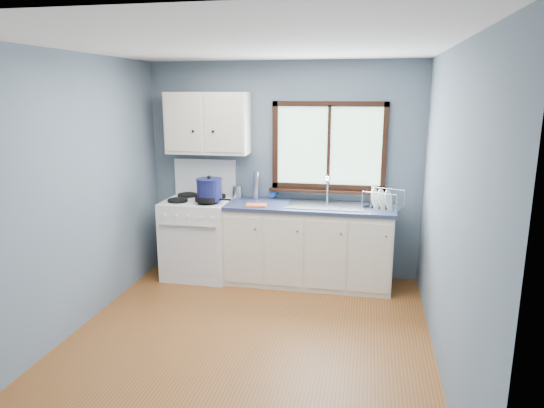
% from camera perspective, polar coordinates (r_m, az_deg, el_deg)
% --- Properties ---
extents(floor, '(3.20, 3.60, 0.02)m').
position_cam_1_polar(floor, '(4.44, -3.03, -16.08)').
color(floor, brown).
rests_on(floor, ground).
extents(ceiling, '(3.20, 3.60, 0.02)m').
position_cam_1_polar(ceiling, '(3.90, -3.49, 18.33)').
color(ceiling, white).
rests_on(ceiling, wall_back).
extents(wall_back, '(3.20, 0.02, 2.50)m').
position_cam_1_polar(wall_back, '(5.72, 1.30, 3.99)').
color(wall_back, slate).
rests_on(wall_back, ground).
extents(wall_front, '(3.20, 0.02, 2.50)m').
position_cam_1_polar(wall_front, '(2.36, -14.48, -9.84)').
color(wall_front, slate).
rests_on(wall_front, ground).
extents(wall_left, '(0.02, 3.60, 2.50)m').
position_cam_1_polar(wall_left, '(4.65, -22.84, 0.85)').
color(wall_left, slate).
rests_on(wall_left, ground).
extents(wall_right, '(0.02, 3.60, 2.50)m').
position_cam_1_polar(wall_right, '(3.91, 20.25, -1.07)').
color(wall_right, slate).
rests_on(wall_right, ground).
extents(gas_range, '(0.76, 0.69, 1.36)m').
position_cam_1_polar(gas_range, '(5.81, -8.61, -3.66)').
color(gas_range, white).
rests_on(gas_range, floor).
extents(base_cabinets, '(1.85, 0.60, 0.88)m').
position_cam_1_polar(base_cabinets, '(5.56, 4.30, -5.22)').
color(base_cabinets, beige).
rests_on(base_cabinets, floor).
extents(countertop, '(1.89, 0.64, 0.04)m').
position_cam_1_polar(countertop, '(5.43, 4.38, -0.31)').
color(countertop, '#212A45').
rests_on(countertop, base_cabinets).
extents(sink, '(0.84, 0.46, 0.44)m').
position_cam_1_polar(sink, '(5.42, 6.27, -0.81)').
color(sink, silver).
rests_on(sink, countertop).
extents(window, '(1.36, 0.10, 1.03)m').
position_cam_1_polar(window, '(5.58, 6.68, 6.02)').
color(window, '#9EC6A8').
rests_on(window, wall_back).
extents(upper_cabinets, '(0.95, 0.35, 0.70)m').
position_cam_1_polar(upper_cabinets, '(5.69, -7.58, 9.41)').
color(upper_cabinets, beige).
rests_on(upper_cabinets, wall_back).
extents(skillet, '(0.43, 0.30, 0.06)m').
position_cam_1_polar(skillet, '(5.47, -7.59, 0.66)').
color(skillet, black).
rests_on(skillet, gas_range).
extents(stockpot, '(0.38, 0.38, 0.28)m').
position_cam_1_polar(stockpot, '(5.47, -7.38, 1.72)').
color(stockpot, '#14184B').
rests_on(stockpot, gas_range).
extents(utensil_crock, '(0.15, 0.15, 0.38)m').
position_cam_1_polar(utensil_crock, '(5.75, -4.10, 1.46)').
color(utensil_crock, silver).
rests_on(utensil_crock, countertop).
extents(thermos, '(0.09, 0.09, 0.32)m').
position_cam_1_polar(thermos, '(5.67, -1.91, 2.19)').
color(thermos, silver).
rests_on(thermos, countertop).
extents(soap_bottle, '(0.12, 0.12, 0.26)m').
position_cam_1_polar(soap_bottle, '(5.70, -0.09, 1.94)').
color(soap_bottle, blue).
rests_on(soap_bottle, countertop).
extents(dish_towel, '(0.24, 0.19, 0.02)m').
position_cam_1_polar(dish_towel, '(5.36, -1.88, -0.13)').
color(dish_towel, '#D8562C').
rests_on(dish_towel, countertop).
extents(dish_rack, '(0.48, 0.42, 0.21)m').
position_cam_1_polar(dish_rack, '(5.40, 12.86, 0.13)').
color(dish_rack, silver).
rests_on(dish_rack, countertop).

